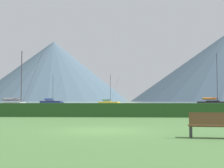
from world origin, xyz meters
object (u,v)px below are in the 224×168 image
at_px(sailboat_slip_3, 215,104).
at_px(sailboat_slip_5, 109,103).
at_px(sailboat_slip_1, 51,102).
at_px(sailboat_slip_2, 18,106).
at_px(park_bench_near_path, 213,124).

distance_m(sailboat_slip_3, sailboat_slip_5, 32.60).
xyz_separation_m(sailboat_slip_1, sailboat_slip_2, (11.53, -61.12, -0.10)).
relative_size(sailboat_slip_2, park_bench_near_path, 4.38).
height_order(sailboat_slip_2, sailboat_slip_5, sailboat_slip_5).
bearing_deg(sailboat_slip_3, sailboat_slip_2, -129.79).
distance_m(sailboat_slip_2, sailboat_slip_3, 40.91).
bearing_deg(sailboat_slip_1, sailboat_slip_3, -32.59).
relative_size(sailboat_slip_1, sailboat_slip_5, 1.12).
height_order(sailboat_slip_3, park_bench_near_path, sailboat_slip_3).
height_order(sailboat_slip_1, sailboat_slip_3, sailboat_slip_3).
bearing_deg(sailboat_slip_2, park_bench_near_path, -45.77).
xyz_separation_m(sailboat_slip_3, sailboat_slip_5, (-23.47, 22.63, -0.12)).
bearing_deg(sailboat_slip_3, sailboat_slip_1, 152.62).
relative_size(sailboat_slip_1, sailboat_slip_3, 0.89).
relative_size(sailboat_slip_1, park_bench_near_path, 5.63).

